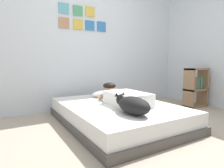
# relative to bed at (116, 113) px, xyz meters

# --- Properties ---
(ground_plane) EXTENTS (12.77, 12.77, 0.00)m
(ground_plane) POSITION_rel_bed_xyz_m (-0.03, -0.56, -0.14)
(ground_plane) COLOR tan
(back_wall) EXTENTS (4.39, 0.12, 2.50)m
(back_wall) POSITION_rel_bed_xyz_m (-0.03, 1.16, 1.12)
(back_wall) COLOR silver
(back_wall) RESTS_ON ground
(bed) EXTENTS (1.40, 1.96, 0.27)m
(bed) POSITION_rel_bed_xyz_m (0.00, 0.00, 0.00)
(bed) COLOR #4C4742
(bed) RESTS_ON ground
(pillow) EXTENTS (0.52, 0.32, 0.11)m
(pillow) POSITION_rel_bed_xyz_m (0.17, 0.60, 0.19)
(pillow) COLOR white
(pillow) RESTS_ON bed
(person_lying) EXTENTS (0.43, 0.92, 0.27)m
(person_lying) POSITION_rel_bed_xyz_m (0.08, -0.01, 0.24)
(person_lying) COLOR white
(person_lying) RESTS_ON bed
(dog) EXTENTS (0.26, 0.57, 0.21)m
(dog) POSITION_rel_bed_xyz_m (-0.12, -0.53, 0.24)
(dog) COLOR black
(dog) RESTS_ON bed
(coffee_cup) EXTENTS (0.12, 0.09, 0.07)m
(coffee_cup) POSITION_rel_bed_xyz_m (0.19, 0.30, 0.18)
(coffee_cup) COLOR white
(coffee_cup) RESTS_ON bed
(cell_phone) EXTENTS (0.07, 0.14, 0.01)m
(cell_phone) POSITION_rel_bed_xyz_m (0.02, -0.17, 0.14)
(cell_phone) COLOR black
(cell_phone) RESTS_ON bed
(bookshelf) EXTENTS (0.45, 0.24, 0.75)m
(bookshelf) POSITION_rel_bed_xyz_m (1.85, 0.08, 0.25)
(bookshelf) COLOR #997251
(bookshelf) RESTS_ON ground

